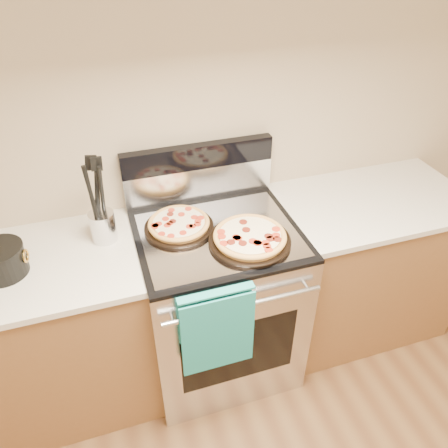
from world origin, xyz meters
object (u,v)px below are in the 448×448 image
object	(u,v)px
pepperoni_pizza_back	(179,225)
pepperoni_pizza_front	(250,238)
utensil_crock	(103,226)
range_body	(218,302)
saucepan	(1,262)

from	to	relation	value
pepperoni_pizza_back	pepperoni_pizza_front	size ratio (longest dim) A/B	0.88
utensil_crock	range_body	bearing A→B (deg)	-13.06
pepperoni_pizza_front	saucepan	distance (m)	1.05
utensil_crock	saucepan	bearing A→B (deg)	-165.89
saucepan	utensil_crock	bearing A→B (deg)	14.11
range_body	saucepan	distance (m)	1.06
saucepan	pepperoni_pizza_back	bearing A→B (deg)	4.47
range_body	saucepan	size ratio (longest dim) A/B	4.62
utensil_crock	saucepan	distance (m)	0.43
pepperoni_pizza_front	saucepan	bearing A→B (deg)	172.27
pepperoni_pizza_front	utensil_crock	xyz separation A→B (m)	(-0.62, 0.25, 0.03)
range_body	pepperoni_pizza_back	distance (m)	0.53
pepperoni_pizza_back	pepperoni_pizza_front	bearing A→B (deg)	-35.74
pepperoni_pizza_back	saucepan	world-z (taller)	saucepan
pepperoni_pizza_back	utensil_crock	size ratio (longest dim) A/B	2.25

